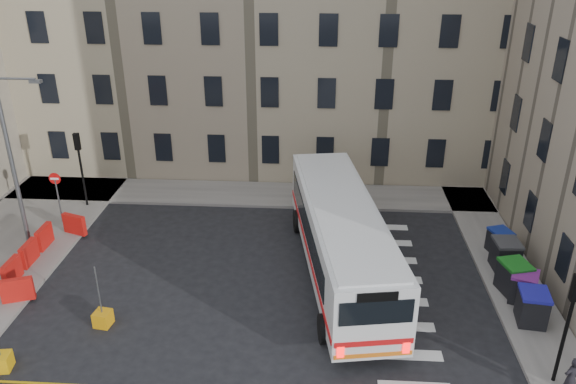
# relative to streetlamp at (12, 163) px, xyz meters

# --- Properties ---
(ground) EXTENTS (120.00, 120.00, 0.00)m
(ground) POSITION_rel_streetlamp_xyz_m (13.00, -2.00, -4.34)
(ground) COLOR black
(ground) RESTS_ON ground
(pavement_north) EXTENTS (36.00, 3.20, 0.15)m
(pavement_north) POSITION_rel_streetlamp_xyz_m (7.00, 6.60, -4.26)
(pavement_north) COLOR slate
(pavement_north) RESTS_ON ground
(pavement_east) EXTENTS (2.40, 26.00, 0.15)m
(pavement_east) POSITION_rel_streetlamp_xyz_m (22.00, 2.00, -4.26)
(pavement_east) COLOR slate
(pavement_east) RESTS_ON ground
(terrace_north) EXTENTS (38.30, 10.80, 17.20)m
(terrace_north) POSITION_rel_streetlamp_xyz_m (6.00, 13.50, 4.28)
(terrace_north) COLOR tan
(terrace_north) RESTS_ON ground
(traffic_light_east) EXTENTS (0.28, 0.22, 4.10)m
(traffic_light_east) POSITION_rel_streetlamp_xyz_m (21.60, -7.50, -1.47)
(traffic_light_east) COLOR black
(traffic_light_east) RESTS_ON pavement_east
(traffic_light_nw) EXTENTS (0.28, 0.22, 4.10)m
(traffic_light_nw) POSITION_rel_streetlamp_xyz_m (1.00, 4.50, -1.47)
(traffic_light_nw) COLOR black
(traffic_light_nw) RESTS_ON pavement_west
(streetlamp) EXTENTS (0.50, 0.22, 8.14)m
(streetlamp) POSITION_rel_streetlamp_xyz_m (0.00, 0.00, 0.00)
(streetlamp) COLOR #595B5E
(streetlamp) RESTS_ON pavement_west
(no_entry_north) EXTENTS (0.60, 0.08, 3.00)m
(no_entry_north) POSITION_rel_streetlamp_xyz_m (0.50, 2.50, -2.26)
(no_entry_north) COLOR #595B5E
(no_entry_north) RESTS_ON pavement_west
(roadworks_barriers) EXTENTS (1.66, 6.26, 1.00)m
(roadworks_barriers) POSITION_rel_streetlamp_xyz_m (1.16, -1.50, -3.69)
(roadworks_barriers) COLOR red
(roadworks_barriers) RESTS_ON pavement_west
(bus) EXTENTS (4.77, 12.61, 3.35)m
(bus) POSITION_rel_streetlamp_xyz_m (14.64, -1.32, -2.40)
(bus) COLOR silver
(bus) RESTS_ON ground
(wheelie_bin_a) EXTENTS (1.19, 1.33, 1.33)m
(wheelie_bin_a) POSITION_rel_streetlamp_xyz_m (21.82, -4.38, -3.52)
(wheelie_bin_a) COLOR black
(wheelie_bin_a) RESTS_ON pavement_east
(wheelie_bin_b) EXTENTS (1.35, 1.43, 1.25)m
(wheelie_bin_b) POSITION_rel_streetlamp_xyz_m (21.93, -2.98, -3.56)
(wheelie_bin_b) COLOR black
(wheelie_bin_b) RESTS_ON pavement_east
(wheelie_bin_c) EXTENTS (1.33, 1.44, 1.34)m
(wheelie_bin_c) POSITION_rel_streetlamp_xyz_m (21.73, -2.35, -3.51)
(wheelie_bin_c) COLOR black
(wheelie_bin_c) RESTS_ON pavement_east
(wheelie_bin_d) EXTENTS (1.13, 1.28, 1.36)m
(wheelie_bin_d) POSITION_rel_streetlamp_xyz_m (21.89, -0.59, -3.50)
(wheelie_bin_d) COLOR black
(wheelie_bin_d) RESTS_ON pavement_east
(wheelie_bin_e) EXTENTS (1.17, 1.25, 1.12)m
(wheelie_bin_e) POSITION_rel_streetlamp_xyz_m (22.04, 0.82, -3.62)
(wheelie_bin_e) COLOR black
(wheelie_bin_e) RESTS_ON pavement_east
(pedestrian) EXTENTS (0.67, 0.56, 1.55)m
(pedestrian) POSITION_rel_streetlamp_xyz_m (21.72, -8.25, -3.41)
(pedestrian) COLOR black
(pedestrian) RESTS_ON pavement_east
(bollard_yellow) EXTENTS (0.68, 0.68, 0.60)m
(bollard_yellow) POSITION_rel_streetlamp_xyz_m (5.59, -5.44, -4.04)
(bollard_yellow) COLOR orange
(bollard_yellow) RESTS_ON ground
(bollard_chevron) EXTENTS (0.68, 0.68, 0.60)m
(bollard_chevron) POSITION_rel_streetlamp_xyz_m (3.01, -8.00, -4.04)
(bollard_chevron) COLOR #E1A10D
(bollard_chevron) RESTS_ON ground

